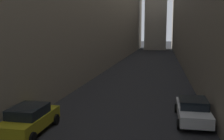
% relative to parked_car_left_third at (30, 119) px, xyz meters
% --- Properties ---
extents(ground_plane, '(264.00, 264.00, 0.00)m').
position_rel_parked_car_left_third_xyz_m(ground_plane, '(4.40, 28.09, -0.78)').
color(ground_plane, '#232326').
extents(building_block_left, '(14.50, 108.00, 21.71)m').
position_rel_parked_car_left_third_xyz_m(building_block_left, '(-8.35, 30.09, 10.07)').
color(building_block_left, gray).
rests_on(building_block_left, ground).
extents(parked_car_left_third, '(1.94, 4.11, 1.50)m').
position_rel_parked_car_left_third_xyz_m(parked_car_left_third, '(0.00, 0.00, 0.00)').
color(parked_car_left_third, '#A59919').
rests_on(parked_car_left_third, ground).
extents(parked_car_right_far, '(1.99, 4.59, 1.41)m').
position_rel_parked_car_left_third_xyz_m(parked_car_right_far, '(8.80, 3.64, -0.06)').
color(parked_car_right_far, silver).
rests_on(parked_car_right_far, ground).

